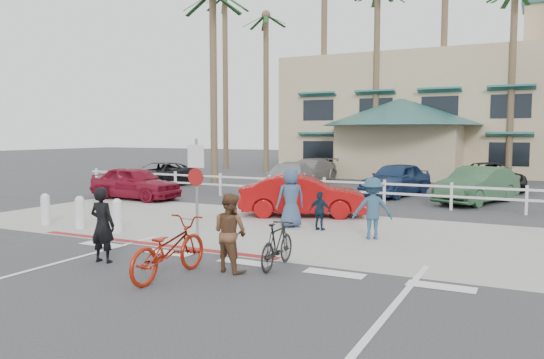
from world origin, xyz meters
The scene contains 34 objects.
ground centered at (0.00, 0.00, 0.00)m, with size 140.00×140.00×0.00m, color #333335.
bike_path centered at (0.00, -2.00, 0.00)m, with size 12.00×16.00×0.01m, color #333335.
sidewalk_plaza centered at (0.00, 4.50, 0.01)m, with size 22.00×7.00×0.01m, color gray.
cross_street centered at (0.00, 8.50, 0.00)m, with size 40.00×5.00×0.01m, color #333335.
parking_lot centered at (0.00, 18.00, 0.00)m, with size 50.00×16.00×0.01m, color #333335.
curb_red centered at (-3.00, 1.20, 0.01)m, with size 7.00×0.25×0.02m, color maroon.
rail_fence centered at (0.50, 10.50, 0.50)m, with size 29.40×0.16×1.00m, color silver, non-canonical shape.
building centered at (2.00, 31.00, 5.65)m, with size 28.00×16.00×11.30m, color tan, non-canonical shape.
sign_post centered at (-2.30, 2.20, 1.45)m, with size 0.50×0.10×2.90m, color gray, non-canonical shape.
bollard_0 centered at (-4.80, 2.00, 0.47)m, with size 0.26×0.26×0.95m, color silver, non-canonical shape.
bollard_1 centered at (-6.20, 2.00, 0.47)m, with size 0.26×0.26×0.95m, color silver, non-canonical shape.
bollard_2 centered at (-7.60, 2.00, 0.47)m, with size 0.26×0.26×0.95m, color silver, non-canonical shape.
palm_0 centered at (-16.00, 26.00, 7.50)m, with size 4.00×4.00×15.00m, color #143417, non-canonical shape.
palm_1 centered at (-12.00, 25.00, 6.50)m, with size 4.00×4.00×13.00m, color #143417, non-canonical shape.
palm_2 centered at (-8.00, 26.00, 8.00)m, with size 4.00×4.00×16.00m, color #143417, non-canonical shape.
palm_3 centered at (-4.00, 25.00, 7.00)m, with size 4.00×4.00×14.00m, color #143417, non-canonical shape.
palm_4 centered at (0.00, 26.00, 7.50)m, with size 4.00×4.00×15.00m, color #143417, non-canonical shape.
palm_5 centered at (4.00, 25.00, 6.50)m, with size 4.00×4.00×13.00m, color #143417, non-canonical shape.
palm_10 centered at (-10.00, 15.00, 6.00)m, with size 4.00×4.00×12.00m, color #143417, non-canonical shape.
bike_red centered at (-0.72, -1.04, 0.56)m, with size 0.75×2.14×1.12m, color maroon.
rider_red centered at (-2.71, -0.70, 0.80)m, with size 0.59×0.38×1.61m, color black.
bike_black centered at (0.78, 0.56, 0.48)m, with size 0.45×1.58×0.95m, color black.
rider_black centered at (0.09, -0.13, 0.78)m, with size 0.76×0.59×1.56m, color brown.
pedestrian_a centered at (1.70, 4.27, 0.80)m, with size 1.03×0.59×1.60m, color navy.
pedestrian_child centered at (0.06, 4.79, 0.55)m, with size 0.65×0.27×1.11m, color #102436.
pedestrian_b centered at (-0.89, 4.89, 0.86)m, with size 0.84×0.55×1.73m, color #334967.
car_white_sedan centered at (-1.39, 6.98, 0.68)m, with size 1.44×4.13×1.36m, color maroon.
car_red_compact centered at (-9.38, 8.01, 0.69)m, with size 1.63×4.04×1.38m, color maroon.
lot_car_0 centered at (-11.79, 12.62, 0.62)m, with size 2.05×4.46×1.24m, color black.
lot_car_1 centered at (-4.54, 12.66, 0.69)m, with size 1.93×4.74×1.38m, color gray.
lot_car_2 centered at (-0.03, 14.06, 0.73)m, with size 1.72×4.27×1.45m, color navy.
lot_car_3 centered at (3.42, 12.96, 0.71)m, with size 1.51×4.33×1.43m, color #315938.
lot_car_4 centered at (-5.91, 18.41, 0.65)m, with size 1.83×4.50×1.31m, color gray.
lot_car_5 centered at (3.50, 18.48, 0.66)m, with size 2.18×4.73×1.31m, color black.
Camera 1 is at (5.42, -8.97, 2.73)m, focal length 35.00 mm.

